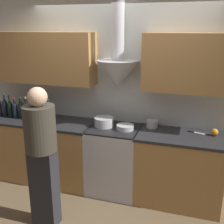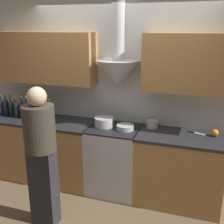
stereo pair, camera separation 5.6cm
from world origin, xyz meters
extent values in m
plane|color=brown|center=(0.00, 0.00, 0.00)|extent=(12.00, 12.00, 0.00)
cube|color=silver|center=(0.00, 0.66, 1.30)|extent=(8.40, 0.06, 2.60)
cone|color=silver|center=(0.00, 0.47, 1.63)|extent=(0.57, 0.57, 0.35)
cylinder|color=silver|center=(0.00, 0.47, 2.18)|extent=(0.16, 0.16, 0.74)
cube|color=#B27F47|center=(-1.10, 0.48, 1.80)|extent=(1.53, 0.32, 0.70)
cube|color=#B27F47|center=(0.87, 0.48, 1.80)|extent=(1.06, 0.32, 0.70)
cube|color=#B27F47|center=(-1.10, 0.33, 0.45)|extent=(1.53, 0.60, 0.90)
cube|color=#28282B|center=(-1.10, 0.33, 0.91)|extent=(1.55, 0.62, 0.03)
cube|color=#B27F47|center=(0.87, 0.33, 0.45)|extent=(1.06, 0.60, 0.90)
cube|color=#28282B|center=(0.87, 0.33, 0.91)|extent=(1.09, 0.62, 0.03)
cube|color=silver|center=(0.00, 0.33, 0.46)|extent=(0.67, 0.60, 0.91)
cube|color=black|center=(0.00, 0.03, 0.42)|extent=(0.47, 0.01, 0.41)
cube|color=black|center=(0.00, 0.33, 0.92)|extent=(0.67, 0.60, 0.02)
cube|color=silver|center=(0.00, 0.60, 0.86)|extent=(0.67, 0.06, 0.10)
cylinder|color=black|center=(-1.79, 0.30, 1.04)|extent=(0.08, 0.08, 0.21)
cylinder|color=black|center=(-1.69, 0.31, 1.04)|extent=(0.07, 0.07, 0.22)
sphere|color=black|center=(-1.69, 0.31, 1.15)|extent=(0.07, 0.07, 0.07)
cylinder|color=black|center=(-1.69, 0.31, 1.21)|extent=(0.03, 0.03, 0.10)
cylinder|color=#234C33|center=(-1.69, 0.31, 1.27)|extent=(0.03, 0.03, 0.02)
cylinder|color=black|center=(-1.60, 0.30, 1.03)|extent=(0.07, 0.07, 0.20)
sphere|color=black|center=(-1.60, 0.30, 1.14)|extent=(0.07, 0.07, 0.07)
cylinder|color=black|center=(-1.60, 0.30, 1.20)|extent=(0.03, 0.03, 0.09)
cylinder|color=black|center=(-1.60, 0.30, 1.25)|extent=(0.03, 0.03, 0.02)
cylinder|color=black|center=(-1.51, 0.30, 1.02)|extent=(0.08, 0.08, 0.18)
sphere|color=black|center=(-1.51, 0.30, 1.12)|extent=(0.07, 0.07, 0.07)
cylinder|color=black|center=(-1.51, 0.30, 1.17)|extent=(0.03, 0.03, 0.08)
cylinder|color=maroon|center=(-1.51, 0.30, 1.23)|extent=(0.03, 0.03, 0.02)
cylinder|color=black|center=(-1.41, 0.31, 1.03)|extent=(0.07, 0.07, 0.20)
sphere|color=black|center=(-1.41, 0.31, 1.13)|extent=(0.07, 0.07, 0.07)
cylinder|color=black|center=(-1.41, 0.31, 1.19)|extent=(0.03, 0.03, 0.08)
cylinder|color=#234C33|center=(-1.41, 0.31, 1.25)|extent=(0.03, 0.03, 0.02)
cylinder|color=black|center=(-1.31, 0.30, 1.03)|extent=(0.07, 0.07, 0.19)
sphere|color=black|center=(-1.31, 0.30, 1.12)|extent=(0.07, 0.07, 0.07)
cylinder|color=black|center=(-1.31, 0.30, 1.19)|extent=(0.03, 0.03, 0.10)
cylinder|color=gold|center=(-1.31, 0.30, 1.25)|extent=(0.03, 0.03, 0.02)
cylinder|color=black|center=(-1.22, 0.31, 1.03)|extent=(0.08, 0.08, 0.20)
sphere|color=black|center=(-1.22, 0.31, 1.13)|extent=(0.07, 0.07, 0.07)
cylinder|color=black|center=(-1.22, 0.31, 1.19)|extent=(0.03, 0.03, 0.09)
cylinder|color=maroon|center=(-1.22, 0.31, 1.25)|extent=(0.03, 0.03, 0.02)
cylinder|color=black|center=(-1.13, 0.30, 1.03)|extent=(0.08, 0.08, 0.19)
sphere|color=black|center=(-1.13, 0.30, 1.12)|extent=(0.07, 0.07, 0.07)
cylinder|color=black|center=(-1.13, 0.30, 1.18)|extent=(0.03, 0.03, 0.08)
cylinder|color=black|center=(-1.13, 0.30, 1.24)|extent=(0.03, 0.03, 0.02)
cylinder|color=black|center=(-1.05, 0.32, 1.02)|extent=(0.07, 0.07, 0.18)
sphere|color=black|center=(-1.05, 0.32, 1.11)|extent=(0.07, 0.07, 0.07)
cylinder|color=black|center=(-1.05, 0.32, 1.18)|extent=(0.03, 0.03, 0.10)
cylinder|color=#234C33|center=(-1.05, 0.32, 1.24)|extent=(0.03, 0.03, 0.02)
cylinder|color=black|center=(-0.95, 0.30, 1.03)|extent=(0.07, 0.07, 0.19)
sphere|color=black|center=(-0.95, 0.30, 1.12)|extent=(0.07, 0.07, 0.07)
cylinder|color=black|center=(-0.95, 0.30, 1.19)|extent=(0.03, 0.03, 0.10)
cylinder|color=#234C33|center=(-0.95, 0.30, 1.25)|extent=(0.03, 0.03, 0.02)
cylinder|color=silver|center=(-0.15, 0.35, 0.99)|extent=(0.26, 0.26, 0.12)
cylinder|color=silver|center=(0.15, 0.32, 0.96)|extent=(0.23, 0.23, 0.06)
sphere|color=orange|center=(1.26, 0.44, 0.98)|extent=(0.09, 0.09, 0.09)
cylinder|color=silver|center=(0.47, 0.50, 0.98)|extent=(0.15, 0.15, 0.10)
cube|color=silver|center=(1.08, 0.45, 0.94)|extent=(0.14, 0.08, 0.01)
cube|color=black|center=(0.98, 0.49, 0.94)|extent=(0.09, 0.05, 0.01)
cube|color=#28282D|center=(-0.55, -0.58, 0.47)|extent=(0.29, 0.19, 0.93)
cylinder|color=#3D382D|center=(-0.55, -0.58, 1.18)|extent=(0.34, 0.34, 0.50)
sphere|color=#E0B28E|center=(-0.55, -0.58, 1.53)|extent=(0.21, 0.21, 0.21)
camera|label=1|loc=(1.03, -3.01, 2.22)|focal=45.00mm
camera|label=2|loc=(1.08, -2.99, 2.22)|focal=45.00mm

